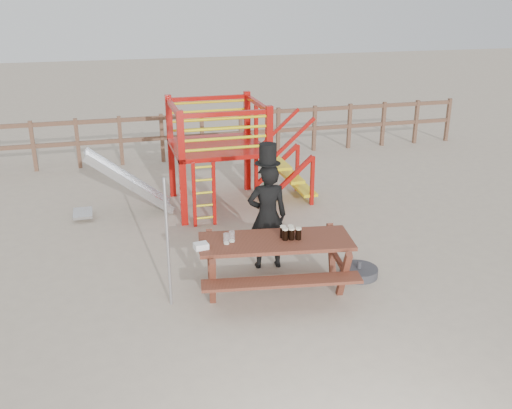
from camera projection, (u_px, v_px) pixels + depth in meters
name	position (u px, v px, depth m)	size (l,w,h in m)	color
ground	(257.00, 293.00, 8.07)	(60.00, 60.00, 0.00)	#B4A38C
back_fence	(182.00, 131.00, 14.12)	(15.09, 0.09, 1.20)	brown
playground_fort	(214.00, 154.00, 10.95)	(4.71, 1.84, 2.10)	#AA0F0B
picnic_table	(275.00, 259.00, 7.93)	(2.29, 1.74, 0.81)	brown
man_with_hat	(267.00, 214.00, 8.56)	(0.64, 0.45, 1.96)	black
metal_pole	(168.00, 244.00, 7.47)	(0.04, 0.04, 1.81)	#B2B2B7
parasol_base	(359.00, 272.00, 8.54)	(0.57, 0.57, 0.24)	#333338
paper_bag	(201.00, 246.00, 7.53)	(0.18, 0.14, 0.08)	white
stout_pints	(290.00, 233.00, 7.82)	(0.27, 0.21, 0.17)	black
empty_glasses	(229.00, 238.00, 7.70)	(0.17, 0.13, 0.15)	silver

